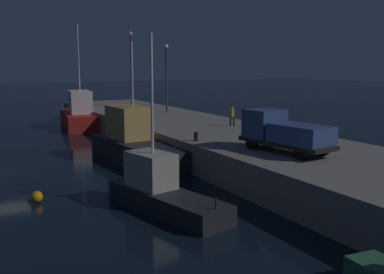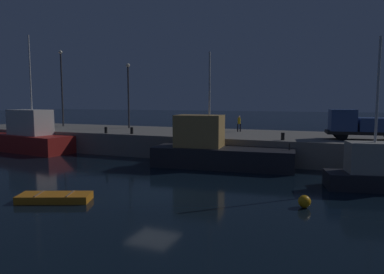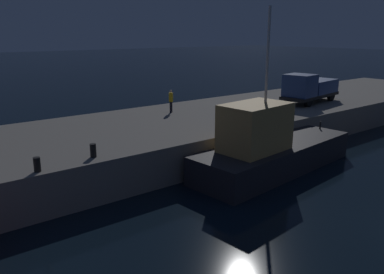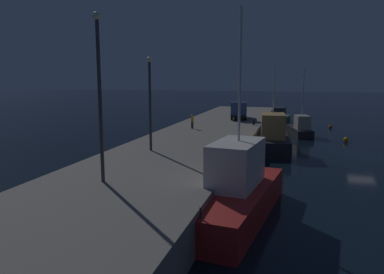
{
  "view_description": "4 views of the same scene",
  "coord_description": "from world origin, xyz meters",
  "px_view_note": "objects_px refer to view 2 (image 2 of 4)",
  "views": [
    {
      "loc": [
        31.56,
        -2.73,
        7.08
      ],
      "look_at": [
        -1.59,
        14.78,
        1.06
      ],
      "focal_mm": 42.02,
      "sensor_mm": 36.0,
      "label": 1
    },
    {
      "loc": [
        9.02,
        -16.39,
        5.07
      ],
      "look_at": [
        -4.43,
        16.38,
        1.42
      ],
      "focal_mm": 32.66,
      "sensor_mm": 36.0,
      "label": 2
    },
    {
      "loc": [
        -15.33,
        -4.67,
        7.52
      ],
      "look_at": [
        -0.6,
        14.31,
        1.06
      ],
      "focal_mm": 36.6,
      "sensor_mm": 36.0,
      "label": 3
    },
    {
      "loc": [
        -39.57,
        6.71,
        7.8
      ],
      "look_at": [
        -2.99,
        16.84,
        1.6
      ],
      "focal_mm": 34.96,
      "sensor_mm": 36.0,
      "label": 4
    }
  ],
  "objects_px": {
    "fishing_trawler_red": "(216,150)",
    "bollard_east": "(106,130)",
    "lamp_post_east": "(128,90)",
    "utility_truck": "(363,125)",
    "rowboat_white_mid": "(55,198)",
    "bollard_central": "(283,136)",
    "bollard_west": "(132,131)",
    "mooring_buoy_mid": "(304,201)",
    "fishing_boat_blue": "(28,137)",
    "lamp_post_west": "(62,83)",
    "dockworker": "(239,122)"
  },
  "relations": [
    {
      "from": "fishing_trawler_red",
      "to": "bollard_east",
      "type": "xyz_separation_m",
      "value": [
        -11.73,
        2.08,
        1.01
      ]
    },
    {
      "from": "lamp_post_east",
      "to": "utility_truck",
      "type": "relative_size",
      "value": 1.18
    },
    {
      "from": "lamp_post_east",
      "to": "bollard_east",
      "type": "bearing_deg",
      "value": -76.46
    },
    {
      "from": "rowboat_white_mid",
      "to": "bollard_central",
      "type": "height_order",
      "value": "bollard_central"
    },
    {
      "from": "rowboat_white_mid",
      "to": "bollard_west",
      "type": "distance_m",
      "value": 15.33
    },
    {
      "from": "lamp_post_east",
      "to": "fishing_trawler_red",
      "type": "bearing_deg",
      "value": -32.77
    },
    {
      "from": "mooring_buoy_mid",
      "to": "bollard_central",
      "type": "distance_m",
      "value": 11.26
    },
    {
      "from": "mooring_buoy_mid",
      "to": "lamp_post_east",
      "type": "height_order",
      "value": "lamp_post_east"
    },
    {
      "from": "fishing_trawler_red",
      "to": "lamp_post_east",
      "type": "xyz_separation_m",
      "value": [
        -13.28,
        8.55,
        4.99
      ]
    },
    {
      "from": "fishing_boat_blue",
      "to": "fishing_trawler_red",
      "type": "bearing_deg",
      "value": -2.33
    },
    {
      "from": "utility_truck",
      "to": "bollard_central",
      "type": "bearing_deg",
      "value": -155.39
    },
    {
      "from": "lamp_post_west",
      "to": "bollard_west",
      "type": "height_order",
      "value": "lamp_post_west"
    },
    {
      "from": "lamp_post_west",
      "to": "bollard_east",
      "type": "height_order",
      "value": "lamp_post_west"
    },
    {
      "from": "fishing_boat_blue",
      "to": "lamp_post_west",
      "type": "xyz_separation_m",
      "value": [
        -1.91,
        7.03,
        5.8
      ]
    },
    {
      "from": "lamp_post_east",
      "to": "bollard_west",
      "type": "relative_size",
      "value": 11.62
    },
    {
      "from": "rowboat_white_mid",
      "to": "mooring_buoy_mid",
      "type": "bearing_deg",
      "value": 17.4
    },
    {
      "from": "rowboat_white_mid",
      "to": "dockworker",
      "type": "bearing_deg",
      "value": 78.69
    },
    {
      "from": "fishing_boat_blue",
      "to": "lamp_post_east",
      "type": "height_order",
      "value": "fishing_boat_blue"
    },
    {
      "from": "dockworker",
      "to": "bollard_east",
      "type": "height_order",
      "value": "dockworker"
    },
    {
      "from": "bollard_central",
      "to": "bollard_west",
      "type": "bearing_deg",
      "value": 179.98
    },
    {
      "from": "fishing_trawler_red",
      "to": "rowboat_white_mid",
      "type": "bearing_deg",
      "value": -111.1
    },
    {
      "from": "fishing_trawler_red",
      "to": "utility_truck",
      "type": "height_order",
      "value": "fishing_trawler_red"
    },
    {
      "from": "lamp_post_west",
      "to": "lamp_post_east",
      "type": "relative_size",
      "value": 1.25
    },
    {
      "from": "mooring_buoy_mid",
      "to": "fishing_trawler_red",
      "type": "bearing_deg",
      "value": 130.9
    },
    {
      "from": "lamp_post_east",
      "to": "lamp_post_west",
      "type": "bearing_deg",
      "value": -175.52
    },
    {
      "from": "bollard_east",
      "to": "utility_truck",
      "type": "bearing_deg",
      "value": 7.88
    },
    {
      "from": "lamp_post_east",
      "to": "fishing_boat_blue",
      "type": "bearing_deg",
      "value": -132.12
    },
    {
      "from": "bollard_west",
      "to": "mooring_buoy_mid",
      "type": "bearing_deg",
      "value": -33.49
    },
    {
      "from": "mooring_buoy_mid",
      "to": "bollard_west",
      "type": "xyz_separation_m",
      "value": [
        -16.31,
        10.79,
        2.04
      ]
    },
    {
      "from": "lamp_post_west",
      "to": "bollard_east",
      "type": "xyz_separation_m",
      "value": [
        10.45,
        -5.77,
        -4.93
      ]
    },
    {
      "from": "fishing_trawler_red",
      "to": "utility_truck",
      "type": "bearing_deg",
      "value": 26.19
    },
    {
      "from": "mooring_buoy_mid",
      "to": "dockworker",
      "type": "height_order",
      "value": "dockworker"
    },
    {
      "from": "lamp_post_east",
      "to": "rowboat_white_mid",
      "type": "bearing_deg",
      "value": -67.18
    },
    {
      "from": "rowboat_white_mid",
      "to": "bollard_central",
      "type": "distance_m",
      "value": 17.34
    },
    {
      "from": "fishing_trawler_red",
      "to": "dockworker",
      "type": "height_order",
      "value": "fishing_trawler_red"
    },
    {
      "from": "lamp_post_east",
      "to": "bollard_west",
      "type": "distance_m",
      "value": 8.36
    },
    {
      "from": "fishing_trawler_red",
      "to": "bollard_central",
      "type": "relative_size",
      "value": 18.7
    },
    {
      "from": "utility_truck",
      "to": "bollard_east",
      "type": "distance_m",
      "value": 22.44
    },
    {
      "from": "fishing_boat_blue",
      "to": "utility_truck",
      "type": "relative_size",
      "value": 1.86
    },
    {
      "from": "dockworker",
      "to": "bollard_central",
      "type": "bearing_deg",
      "value": -50.4
    },
    {
      "from": "utility_truck",
      "to": "fishing_trawler_red",
      "type": "bearing_deg",
      "value": -153.81
    },
    {
      "from": "bollard_west",
      "to": "lamp_post_west",
      "type": "bearing_deg",
      "value": 157.67
    },
    {
      "from": "dockworker",
      "to": "bollard_central",
      "type": "height_order",
      "value": "dockworker"
    },
    {
      "from": "utility_truck",
      "to": "dockworker",
      "type": "bearing_deg",
      "value": 162.08
    },
    {
      "from": "fishing_trawler_red",
      "to": "lamp_post_east",
      "type": "height_order",
      "value": "lamp_post_east"
    },
    {
      "from": "rowboat_white_mid",
      "to": "utility_truck",
      "type": "bearing_deg",
      "value": 48.63
    },
    {
      "from": "dockworker",
      "to": "bollard_central",
      "type": "relative_size",
      "value": 2.75
    },
    {
      "from": "bollard_west",
      "to": "fishing_trawler_red",
      "type": "bearing_deg",
      "value": -15.28
    },
    {
      "from": "bollard_west",
      "to": "utility_truck",
      "type": "bearing_deg",
      "value": 7.74
    },
    {
      "from": "fishing_trawler_red",
      "to": "bollard_west",
      "type": "distance_m",
      "value": 9.51
    }
  ]
}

